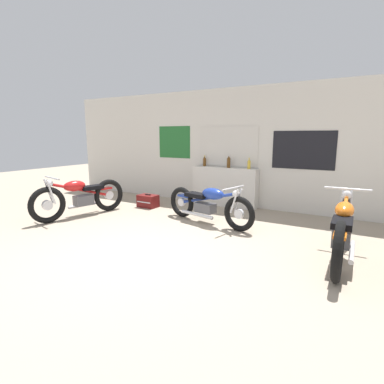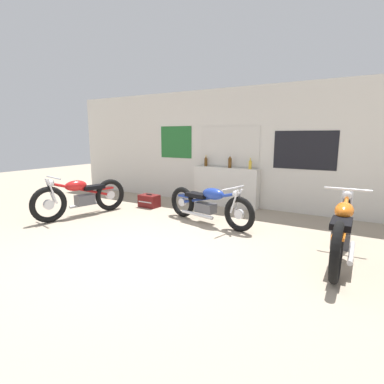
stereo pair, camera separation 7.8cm
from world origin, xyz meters
name	(u,v)px [view 2 (the right image)]	position (x,y,z in m)	size (l,w,h in m)	color
ground_plane	(137,252)	(0.00, 0.00, 0.00)	(24.00, 24.00, 0.00)	gray
wall_back	(234,148)	(0.00, 3.57, 1.40)	(10.00, 0.07, 2.80)	silver
sill_counter	(226,187)	(-0.11, 3.39, 0.47)	(1.62, 0.28, 0.94)	silver
bottle_leftmost	(206,161)	(-0.69, 3.44, 1.06)	(0.08, 0.08, 0.26)	#5B3814
bottle_left_center	(230,162)	(-0.01, 3.38, 1.08)	(0.08, 0.08, 0.31)	#5B3814
bottle_center	(250,164)	(0.50, 3.36, 1.05)	(0.07, 0.07, 0.25)	gold
motorcycle_blue	(208,204)	(0.22, 1.84, 0.39)	(2.04, 0.73, 0.79)	black
motorcycle_red	(82,196)	(-2.36, 0.98, 0.42)	(0.73, 2.05, 0.89)	black
motorcycle_orange	(342,230)	(2.60, 1.18, 0.43)	(0.64, 2.17, 0.92)	black
hard_case_darkred	(149,201)	(-1.64, 2.35, 0.15)	(0.47, 0.33, 0.32)	maroon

